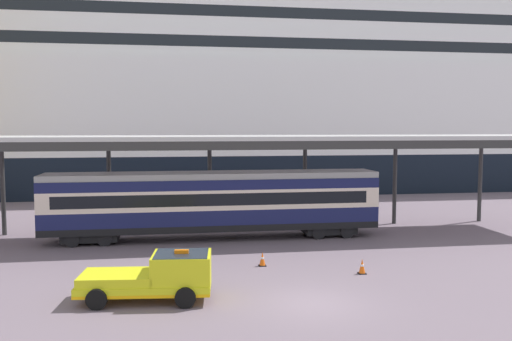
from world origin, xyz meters
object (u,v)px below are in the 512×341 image
service_truck (158,276)px  traffic_cone_mid (362,266)px  train_carriage (213,202)px  traffic_cone_near (262,259)px  cruise_ship (279,65)px

service_truck → traffic_cone_mid: bearing=14.4°
train_carriage → traffic_cone_near: 7.33m
train_carriage → service_truck: (-3.03, -11.29, -1.31)m
cruise_ship → service_truck: bearing=-107.6°
service_truck → traffic_cone_mid: 9.66m
train_carriage → traffic_cone_mid: 11.09m
traffic_cone_mid → cruise_ship: bearing=84.4°
cruise_ship → train_carriage: (-10.15, -30.31, -11.79)m
cruise_ship → train_carriage: 34.06m
cruise_ship → traffic_cone_near: (-8.23, -37.10, -13.75)m
cruise_ship → traffic_cone_mid: cruise_ship is taller
traffic_cone_near → train_carriage: bearing=105.8°
traffic_cone_mid → service_truck: bearing=-165.6°
traffic_cone_near → traffic_cone_mid: 4.87m
train_carriage → service_truck: bearing=-105.0°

